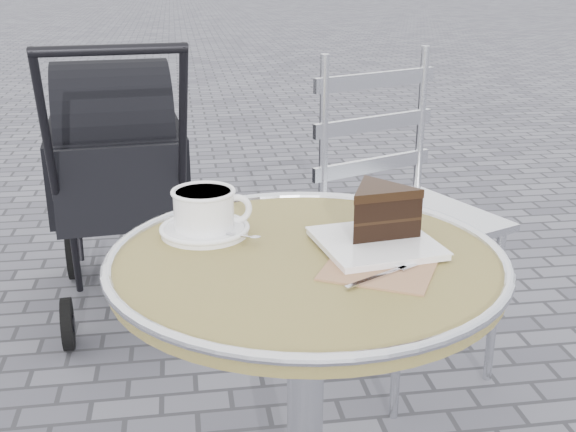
{
  "coord_description": "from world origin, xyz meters",
  "views": [
    {
      "loc": [
        -0.21,
        -1.17,
        1.24
      ],
      "look_at": [
        -0.02,
        0.08,
        0.78
      ],
      "focal_mm": 45.0,
      "sensor_mm": 36.0,
      "label": 1
    }
  ],
  "objects": [
    {
      "name": "baby_stroller",
      "position": [
        -0.44,
        1.42,
        0.46
      ],
      "size": [
        0.53,
        1.01,
        1.02
      ],
      "rotation": [
        0.0,
        0.0,
        0.09
      ],
      "color": "black",
      "rests_on": "ground"
    },
    {
      "name": "cake_plate_set",
      "position": [
        0.14,
        0.04,
        0.78
      ],
      "size": [
        0.25,
        0.34,
        0.11
      ],
      "rotation": [
        0.0,
        0.0,
        0.15
      ],
      "color": "#9F7157",
      "rests_on": "cafe_table"
    },
    {
      "name": "cappuccino_set",
      "position": [
        -0.17,
        0.14,
        0.77
      ],
      "size": [
        0.18,
        0.17,
        0.09
      ],
      "rotation": [
        0.0,
        0.0,
        -0.06
      ],
      "color": "white",
      "rests_on": "cafe_table"
    },
    {
      "name": "cafe_table",
      "position": [
        0.0,
        0.0,
        0.57
      ],
      "size": [
        0.72,
        0.72,
        0.74
      ],
      "color": "silver",
      "rests_on": "ground"
    },
    {
      "name": "bistro_chair",
      "position": [
        0.41,
        0.85,
        0.61
      ],
      "size": [
        0.58,
        0.58,
        0.98
      ],
      "rotation": [
        0.0,
        0.0,
        0.4
      ],
      "color": "silver",
      "rests_on": "ground"
    }
  ]
}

